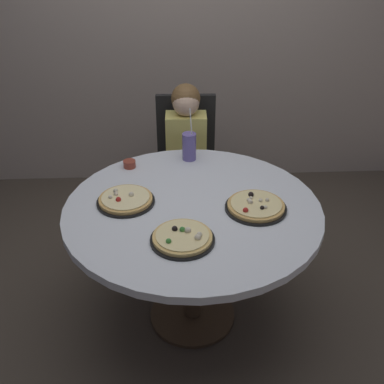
% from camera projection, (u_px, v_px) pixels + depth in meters
% --- Properties ---
extents(ground_plane, '(8.00, 8.00, 0.00)m').
position_uv_depth(ground_plane, '(192.00, 315.00, 2.66)').
color(ground_plane, '#4C4238').
extents(dining_table, '(1.27, 1.27, 0.75)m').
position_uv_depth(dining_table, '(192.00, 221.00, 2.32)').
color(dining_table, silver).
rests_on(dining_table, ground_plane).
extents(chair_wooden, '(0.41, 0.41, 0.95)m').
position_uv_depth(chair_wooden, '(186.00, 158.00, 3.20)').
color(chair_wooden, black).
rests_on(chair_wooden, ground_plane).
extents(diner_child, '(0.26, 0.42, 1.08)m').
position_uv_depth(diner_child, '(186.00, 176.00, 3.07)').
color(diner_child, '#3F4766').
rests_on(diner_child, ground_plane).
extents(pizza_veggie, '(0.30, 0.30, 0.05)m').
position_uv_depth(pizza_veggie, '(256.00, 206.00, 2.24)').
color(pizza_veggie, black).
rests_on(pizza_veggie, dining_table).
extents(pizza_cheese, '(0.29, 0.29, 0.05)m').
position_uv_depth(pizza_cheese, '(183.00, 238.00, 2.03)').
color(pizza_cheese, black).
rests_on(pizza_cheese, dining_table).
extents(pizza_pepperoni, '(0.29, 0.29, 0.05)m').
position_uv_depth(pizza_pepperoni, '(126.00, 200.00, 2.29)').
color(pizza_pepperoni, black).
rests_on(pizza_pepperoni, dining_table).
extents(soda_cup, '(0.08, 0.08, 0.31)m').
position_uv_depth(soda_cup, '(189.00, 146.00, 2.66)').
color(soda_cup, '#6659A5').
rests_on(soda_cup, dining_table).
extents(sauce_bowl, '(0.07, 0.07, 0.04)m').
position_uv_depth(sauce_bowl, '(129.00, 164.00, 2.61)').
color(sauce_bowl, brown).
rests_on(sauce_bowl, dining_table).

